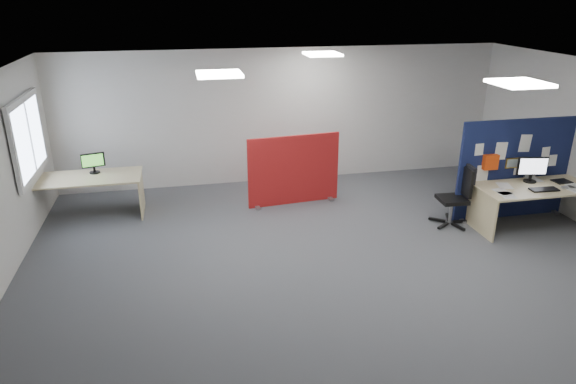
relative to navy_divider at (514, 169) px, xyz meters
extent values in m
plane|color=#4F5257|center=(-3.46, -0.78, -0.87)|extent=(9.00, 9.00, 0.00)
cube|color=white|center=(-3.46, -0.78, 1.83)|extent=(9.00, 7.00, 0.02)
cube|color=silver|center=(-3.46, 2.72, 0.48)|extent=(9.00, 0.02, 2.70)
cube|color=silver|center=(-3.46, -4.28, 0.48)|extent=(9.00, 0.02, 2.70)
cube|color=white|center=(-7.90, 1.22, 0.68)|extent=(0.06, 1.70, 1.30)
cube|color=white|center=(-7.88, 1.22, 0.68)|extent=(0.02, 1.50, 1.10)
cube|color=white|center=(-1.46, -1.78, 1.80)|extent=(0.60, 0.60, 0.04)
cube|color=white|center=(-4.96, -0.28, 1.80)|extent=(0.60, 0.60, 0.04)
cube|color=white|center=(-2.96, 1.72, 1.80)|extent=(0.60, 0.60, 0.04)
cube|color=#11103C|center=(0.02, 0.00, 0.00)|extent=(2.12, 0.06, 1.75)
cube|color=#929297|center=(-0.89, 0.00, -0.85)|extent=(0.08, 0.30, 0.04)
cube|color=#929297|center=(0.92, 0.00, -0.85)|extent=(0.08, 0.30, 0.04)
cube|color=white|center=(-0.74, -0.03, 0.41)|extent=(0.15, 0.01, 0.20)
cube|color=white|center=(-0.33, -0.03, 0.36)|extent=(0.21, 0.01, 0.30)
cube|color=white|center=(0.10, -0.03, 0.46)|extent=(0.21, 0.01, 0.30)
cube|color=white|center=(0.53, -0.03, 0.27)|extent=(0.15, 0.01, 0.20)
cube|color=white|center=(-0.62, -0.03, -0.02)|extent=(0.21, 0.01, 0.30)
cube|color=white|center=(0.32, -0.03, -0.05)|extent=(0.21, 0.01, 0.30)
cube|color=white|center=(0.70, -0.03, 0.12)|extent=(0.15, 0.01, 0.20)
cube|color=white|center=(-0.16, -0.03, -0.35)|extent=(0.21, 0.01, 0.30)
cube|color=white|center=(0.08, -0.03, 0.06)|extent=(0.21, 0.01, 0.30)
cube|color=gold|center=(-0.08, -0.03, 0.13)|extent=(0.24, 0.01, 0.18)
cube|color=#E9420E|center=(-0.53, -0.08, 0.19)|extent=(0.25, 0.10, 0.25)
cube|color=#C8B880|center=(0.12, -0.49, -0.16)|extent=(1.97, 0.88, 0.03)
cube|color=#C8B880|center=(-0.84, -0.49, -0.52)|extent=(0.03, 0.81, 0.70)
cube|color=#C8B880|center=(0.12, -0.09, -0.32)|extent=(1.78, 0.02, 0.30)
cylinder|color=black|center=(0.13, -0.27, -0.13)|extent=(0.21, 0.21, 0.02)
cube|color=black|center=(0.13, -0.27, -0.07)|extent=(0.05, 0.04, 0.10)
cube|color=black|center=(0.13, -0.27, 0.14)|extent=(0.49, 0.13, 0.31)
cube|color=white|center=(0.13, -0.29, 0.14)|extent=(0.45, 0.09, 0.27)
cube|color=black|center=(0.11, -0.66, -0.13)|extent=(0.46, 0.20, 0.02)
cube|color=#929297|center=(0.49, -0.66, -0.13)|extent=(0.11, 0.08, 0.03)
cube|color=black|center=(0.66, -0.38, -0.14)|extent=(0.29, 0.23, 0.01)
cube|color=maroon|center=(-3.55, 1.38, -0.22)|extent=(1.73, 0.23, 1.30)
cube|color=#929297|center=(-4.27, 1.38, -0.85)|extent=(0.08, 0.30, 0.04)
cube|color=#929297|center=(-2.84, 1.38, -0.85)|extent=(0.08, 0.30, 0.04)
cube|color=#C8B880|center=(-7.14, 1.53, -0.16)|extent=(1.74, 0.87, 0.03)
cube|color=#C8B880|center=(-7.99, 1.53, -0.52)|extent=(0.03, 0.80, 0.70)
cube|color=#C8B880|center=(-6.30, 1.53, -0.52)|extent=(0.03, 0.80, 0.70)
cube|color=#C8B880|center=(-7.14, 1.94, -0.32)|extent=(1.57, 0.02, 0.30)
cylinder|color=black|center=(-7.07, 1.73, -0.13)|extent=(0.18, 0.18, 0.02)
cube|color=black|center=(-7.07, 1.73, -0.08)|extent=(0.04, 0.04, 0.09)
cube|color=black|center=(-7.07, 1.73, 0.09)|extent=(0.39, 0.14, 0.25)
cube|color=green|center=(-7.07, 1.71, 0.09)|extent=(0.34, 0.10, 0.21)
cube|color=black|center=(-0.95, -0.12, -0.83)|extent=(0.29, 0.06, 0.04)
cube|color=black|center=(-1.09, 0.09, -0.83)|extent=(0.15, 0.28, 0.04)
cube|color=black|center=(-1.32, 0.03, -0.83)|extent=(0.25, 0.22, 0.04)
cube|color=black|center=(-1.34, -0.22, -0.83)|extent=(0.27, 0.19, 0.04)
cube|color=black|center=(-1.11, -0.31, -0.83)|extent=(0.12, 0.29, 0.04)
cylinder|color=#929297|center=(-1.16, -0.11, -0.63)|extent=(0.06, 0.06, 0.40)
cube|color=black|center=(-1.16, -0.11, -0.42)|extent=(0.46, 0.46, 0.07)
cube|color=black|center=(-0.95, -0.12, -0.11)|extent=(0.07, 0.40, 0.48)
cube|color=black|center=(-0.92, -0.12, 0.03)|extent=(0.08, 0.36, 0.29)
cube|color=white|center=(-0.58, -0.58, -0.14)|extent=(0.25, 0.32, 0.00)
cube|color=white|center=(-0.39, -0.35, -0.14)|extent=(0.29, 0.35, 0.00)
cube|color=white|center=(0.60, -0.70, -0.14)|extent=(0.25, 0.33, 0.00)
cube|color=white|center=(-0.60, -0.73, -0.14)|extent=(0.25, 0.33, 0.00)
cube|color=white|center=(0.28, -0.16, -0.14)|extent=(0.22, 0.31, 0.00)
cube|color=white|center=(0.72, -0.54, -0.14)|extent=(0.25, 0.33, 0.00)
camera|label=1|loc=(-5.52, -7.32, 2.83)|focal=32.00mm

